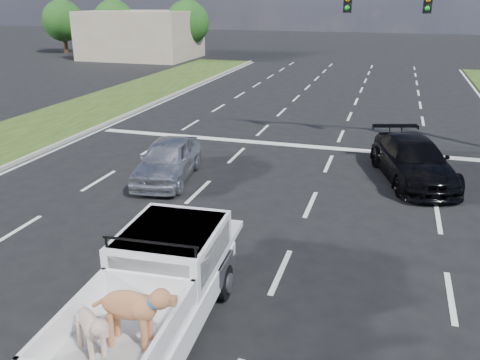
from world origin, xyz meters
name	(u,v)px	position (x,y,z in m)	size (l,w,h in m)	color
ground	(206,260)	(0.00, 0.00, 0.00)	(160.00, 160.00, 0.00)	black
road_markings	(272,171)	(0.00, 6.56, 0.01)	(17.75, 60.00, 0.01)	silver
curb_left	(40,152)	(-9.05, 6.00, 0.07)	(0.15, 60.00, 0.14)	gray
building_left	(141,35)	(-20.00, 36.00, 2.20)	(10.00, 8.00, 4.40)	tan
tree_far_a	(63,21)	(-30.00, 38.00, 3.29)	(4.20, 4.20, 5.40)	#332114
tree_far_b	(114,22)	(-24.00, 38.00, 3.29)	(4.20, 4.20, 5.40)	#332114
tree_far_c	(187,23)	(-16.00, 38.00, 3.29)	(4.20, 4.20, 5.40)	#332114
pickup_truck	(152,294)	(0.11, -2.89, 0.89)	(2.13, 5.13, 1.89)	black
silver_sedan	(168,160)	(-3.11, 4.79, 0.68)	(1.60, 3.98, 1.36)	silver
black_coupe	(413,160)	(4.57, 7.00, 0.69)	(1.93, 4.76, 1.38)	black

